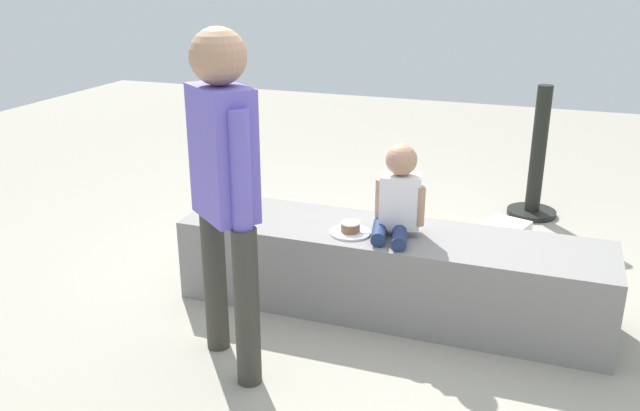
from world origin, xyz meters
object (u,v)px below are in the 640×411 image
object	(u,v)px
adult_standing	(224,175)
water_bottle_near_gift	(570,259)
gift_bag	(308,233)
party_cup_red	(546,245)
water_bottle_far_side	(407,262)
handbag_black_leather	(497,267)
cake_box_white	(505,230)
cake_plate	(350,230)
child_seated	(398,196)

from	to	relation	value
adult_standing	water_bottle_near_gift	world-z (taller)	adult_standing
gift_bag	party_cup_red	size ratio (longest dim) A/B	3.20
gift_bag	water_bottle_near_gift	xyz separation A→B (m)	(1.61, 0.30, -0.06)
party_cup_red	water_bottle_far_side	bearing A→B (deg)	-140.10
water_bottle_near_gift	handbag_black_leather	world-z (taller)	handbag_black_leather
party_cup_red	cake_box_white	xyz separation A→B (m)	(-0.27, 0.18, -0.00)
cake_plate	water_bottle_near_gift	bearing A→B (deg)	38.86
gift_bag	water_bottle_far_side	size ratio (longest dim) A/B	1.65
water_bottle_near_gift	adult_standing	bearing A→B (deg)	-133.35
water_bottle_near_gift	handbag_black_leather	distance (m)	0.52
party_cup_red	cake_box_white	world-z (taller)	party_cup_red
water_bottle_far_side	handbag_black_leather	xyz separation A→B (m)	(0.53, 0.06, 0.02)
child_seated	handbag_black_leather	size ratio (longest dim) A/B	1.42
handbag_black_leather	adult_standing	bearing A→B (deg)	-130.80
cake_plate	party_cup_red	world-z (taller)	cake_plate
cake_plate	cake_box_white	xyz separation A→B (m)	(0.71, 1.37, -0.43)
water_bottle_near_gift	handbag_black_leather	size ratio (longest dim) A/B	0.59
adult_standing	party_cup_red	world-z (taller)	adult_standing
child_seated	cake_box_white	bearing A→B (deg)	70.04
party_cup_red	cake_box_white	bearing A→B (deg)	146.17
adult_standing	party_cup_red	distance (m)	2.46
cake_box_white	handbag_black_leather	bearing A→B (deg)	-88.51
water_bottle_far_side	child_seated	bearing A→B (deg)	-85.88
gift_bag	cake_box_white	bearing A→B (deg)	32.60
child_seated	water_bottle_near_gift	size ratio (longest dim) A/B	2.40
party_cup_red	handbag_black_leather	distance (m)	0.65
gift_bag	cake_box_white	size ratio (longest dim) A/B	1.21
cake_plate	water_bottle_far_side	world-z (taller)	cake_plate
cake_plate	cake_box_white	bearing A→B (deg)	62.73
water_bottle_far_side	adult_standing	bearing A→B (deg)	-115.14
child_seated	gift_bag	bearing A→B (deg)	142.50
party_cup_red	water_bottle_near_gift	bearing A→B (deg)	-61.27
child_seated	adult_standing	bearing A→B (deg)	-128.90
water_bottle_far_side	handbag_black_leather	bearing A→B (deg)	6.35
gift_bag	handbag_black_leather	bearing A→B (deg)	-1.06
gift_bag	water_bottle_near_gift	size ratio (longest dim) A/B	1.73
cake_box_white	handbag_black_leather	distance (m)	0.78
party_cup_red	child_seated	bearing A→B (deg)	-123.79
child_seated	party_cup_red	world-z (taller)	child_seated
child_seated	cake_box_white	xyz separation A→B (m)	(0.47, 1.30, -0.62)
child_seated	gift_bag	world-z (taller)	child_seated
water_bottle_near_gift	cake_box_white	world-z (taller)	water_bottle_near_gift
water_bottle_far_side	cake_box_white	world-z (taller)	water_bottle_far_side
gift_bag	water_bottle_near_gift	bearing A→B (deg)	10.51
handbag_black_leather	party_cup_red	bearing A→B (deg)	66.81
cake_plate	water_bottle_far_side	bearing A→B (deg)	69.41
cake_box_white	handbag_black_leather	world-z (taller)	handbag_black_leather
gift_bag	cake_plate	bearing A→B (deg)	-52.15
water_bottle_far_side	cake_box_white	size ratio (longest dim) A/B	0.73
water_bottle_near_gift	water_bottle_far_side	distance (m)	1.00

